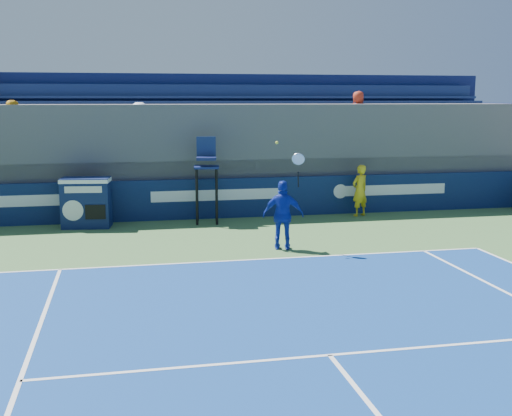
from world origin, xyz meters
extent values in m
imported|color=gold|center=(4.27, 16.56, 0.80)|extent=(0.67, 0.57, 1.57)
cube|color=white|center=(0.00, 11.88, 0.02)|extent=(10.97, 0.07, 0.00)
cube|color=white|center=(0.00, 6.40, 0.02)|extent=(8.23, 0.07, 0.00)
cube|color=#0C1C45|center=(0.00, 17.10, 0.60)|extent=(20.40, 0.20, 1.20)
cube|color=white|center=(-6.00, 17.00, 0.72)|extent=(3.20, 0.01, 0.32)
cube|color=white|center=(0.00, 17.00, 0.72)|extent=(4.00, 0.01, 0.32)
cube|color=white|center=(5.50, 17.00, 0.72)|extent=(3.60, 0.01, 0.32)
cylinder|color=white|center=(3.80, 16.99, 0.72)|extent=(0.44, 0.01, 0.44)
cube|color=#0D1A45|center=(-3.79, 16.43, 0.70)|extent=(1.38, 0.86, 1.40)
cube|color=white|center=(-3.79, 16.43, 1.33)|extent=(1.40, 0.89, 0.10)
cylinder|color=silver|center=(-4.13, 16.11, 0.55)|extent=(0.56, 0.09, 0.56)
cube|color=black|center=(-3.54, 16.03, 0.50)|extent=(0.55, 0.09, 0.40)
cube|color=silver|center=(-3.84, 16.07, 1.12)|extent=(0.99, 0.14, 0.18)
cylinder|color=black|center=(-0.75, 16.14, 0.80)|extent=(0.08, 0.08, 1.60)
cylinder|color=black|center=(-0.19, 16.07, 0.80)|extent=(0.08, 0.08, 1.60)
cylinder|color=black|center=(-0.68, 16.69, 0.80)|extent=(0.08, 0.08, 1.60)
cylinder|color=black|center=(-0.12, 16.62, 0.80)|extent=(0.08, 0.08, 1.60)
cube|color=#101B52|center=(-0.43, 16.38, 1.63)|extent=(0.78, 0.78, 0.06)
cube|color=#131A49|center=(-0.45, 16.28, 1.88)|extent=(0.60, 0.52, 0.08)
cube|color=navy|center=(-0.40, 16.64, 2.18)|extent=(0.55, 0.13, 0.60)
imported|color=#142BA4|center=(0.92, 12.77, 0.83)|extent=(1.04, 0.64, 1.64)
cylinder|color=black|center=(1.23, 12.60, 1.70)|extent=(0.08, 0.16, 0.39)
torus|color=silver|center=(1.21, 12.53, 2.18)|extent=(0.32, 0.21, 0.29)
cylinder|color=white|center=(1.21, 12.53, 2.18)|extent=(0.26, 0.16, 0.24)
sphere|color=#F5F536|center=(0.74, 12.72, 2.55)|extent=(0.07, 0.07, 0.07)
cube|color=#505155|center=(0.00, 19.00, 1.69)|extent=(20.40, 3.60, 3.38)
cube|color=#505155|center=(0.00, 17.65, 1.48)|extent=(20.40, 0.90, 0.55)
cube|color=navy|center=(0.00, 17.55, 1.95)|extent=(20.00, 0.45, 0.08)
cube|color=navy|center=(0.00, 17.80, 2.15)|extent=(20.00, 0.06, 0.45)
cube|color=#505155|center=(0.00, 18.55, 2.02)|extent=(20.40, 0.90, 0.55)
cube|color=navy|center=(0.00, 18.45, 2.50)|extent=(20.00, 0.45, 0.08)
cube|color=navy|center=(0.00, 18.70, 2.70)|extent=(20.00, 0.06, 0.45)
cube|color=#505155|center=(0.00, 19.45, 2.58)|extent=(20.40, 0.90, 0.55)
cube|color=navy|center=(0.00, 19.35, 3.05)|extent=(20.00, 0.45, 0.08)
cube|color=navy|center=(0.00, 19.60, 3.25)|extent=(20.00, 0.06, 0.45)
cube|color=#505155|center=(0.00, 20.35, 3.13)|extent=(20.40, 0.90, 0.55)
cube|color=navy|center=(0.00, 20.25, 3.60)|extent=(20.00, 0.45, 0.08)
cube|color=navy|center=(0.00, 20.50, 3.80)|extent=(20.00, 0.06, 0.45)
cube|color=#0C1647|center=(0.00, 20.95, 2.20)|extent=(20.80, 0.30, 4.40)
cube|color=#0C1647|center=(10.35, 19.00, 1.70)|extent=(0.30, 3.90, 3.40)
imported|color=gold|center=(-5.80, 17.60, 2.64)|extent=(0.88, 0.71, 1.74)
imported|color=white|center=(-2.24, 17.60, 2.61)|extent=(1.18, 0.81, 1.67)
imported|color=teal|center=(0.75, 17.60, 2.51)|extent=(0.91, 0.47, 1.49)
imported|color=#A12A17|center=(4.87, 18.50, 3.06)|extent=(0.76, 0.52, 1.48)
imported|color=black|center=(7.74, 17.60, 2.57)|extent=(0.60, 0.41, 1.59)
imported|color=black|center=(8.71, 17.60, 2.55)|extent=(0.90, 0.78, 1.56)
camera|label=1|loc=(-2.72, -1.69, 3.56)|focal=45.00mm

